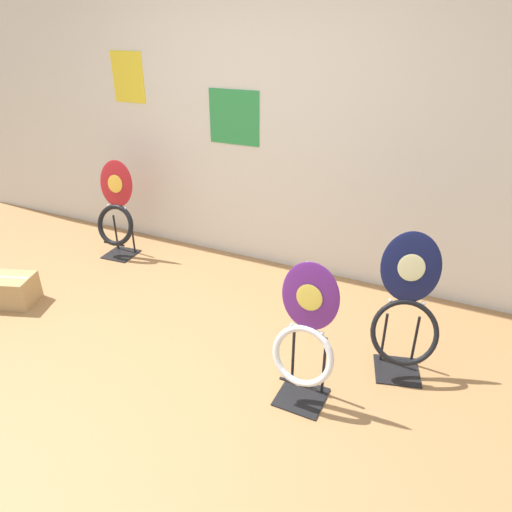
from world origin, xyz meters
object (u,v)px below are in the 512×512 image
toilet_seat_display_crimson_swirl (116,214)px  toilet_seat_display_purple_note (305,340)px  storage_box (6,290)px  toilet_seat_display_navy_moon (406,309)px

toilet_seat_display_crimson_swirl → toilet_seat_display_purple_note: bearing=-24.8°
toilet_seat_display_crimson_swirl → storage_box: bearing=-102.9°
toilet_seat_display_navy_moon → toilet_seat_display_crimson_swirl: size_ratio=1.01×
toilet_seat_display_navy_moon → toilet_seat_display_crimson_swirl: toilet_seat_display_navy_moon is taller
toilet_seat_display_navy_moon → storage_box: (-2.97, -0.55, -0.34)m
toilet_seat_display_crimson_swirl → storage_box: toilet_seat_display_crimson_swirl is taller
toilet_seat_display_purple_note → toilet_seat_display_crimson_swirl: bearing=155.2°
toilet_seat_display_navy_moon → storage_box: 3.04m
toilet_seat_display_navy_moon → toilet_seat_display_purple_note: (-0.47, -0.52, -0.03)m
toilet_seat_display_navy_moon → toilet_seat_display_crimson_swirl: (-2.72, 0.52, -0.03)m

